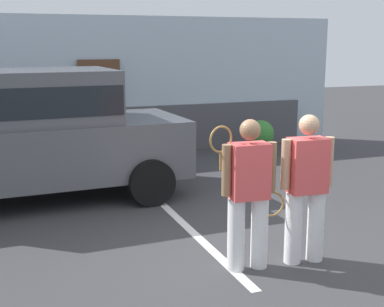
# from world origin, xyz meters

# --- Properties ---
(ground_plane) EXTENTS (40.00, 40.00, 0.00)m
(ground_plane) POSITION_xyz_m (0.00, 0.00, 0.00)
(ground_plane) COLOR #38383A
(parking_stripe_1) EXTENTS (0.12, 4.40, 0.01)m
(parking_stripe_1) POSITION_xyz_m (-0.40, 1.50, 0.00)
(parking_stripe_1) COLOR silver
(parking_stripe_1) RESTS_ON ground_plane
(house_frontage) EXTENTS (10.27, 0.40, 3.02)m
(house_frontage) POSITION_xyz_m (-0.01, 6.49, 1.42)
(house_frontage) COLOR silver
(house_frontage) RESTS_ON ground_plane
(parked_suv) EXTENTS (4.67, 2.31, 2.05)m
(parked_suv) POSITION_xyz_m (-2.27, 3.38, 1.15)
(parked_suv) COLOR #4C4F54
(parked_suv) RESTS_ON ground_plane
(tennis_player_man) EXTENTS (0.76, 0.29, 1.67)m
(tennis_player_man) POSITION_xyz_m (-0.24, -0.14, 0.87)
(tennis_player_man) COLOR white
(tennis_player_man) RESTS_ON ground_plane
(tennis_player_woman) EXTENTS (0.88, 0.30, 1.69)m
(tennis_player_woman) POSITION_xyz_m (0.45, -0.18, 0.87)
(tennis_player_woman) COLOR white
(tennis_player_woman) RESTS_ON ground_plane
(potted_plant_by_porch) EXTENTS (0.59, 0.59, 0.78)m
(potted_plant_by_porch) POSITION_xyz_m (2.73, 5.20, 0.43)
(potted_plant_by_porch) COLOR gray
(potted_plant_by_porch) RESTS_ON ground_plane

